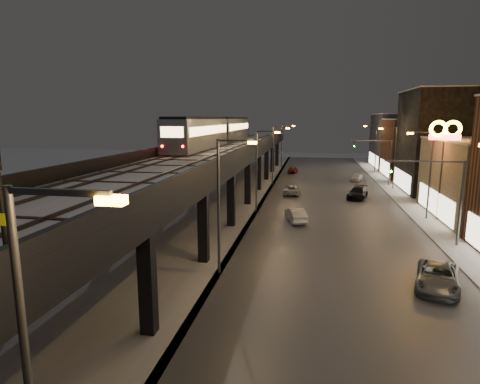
{
  "coord_description": "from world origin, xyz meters",
  "views": [
    {
      "loc": [
        5.19,
        -11.84,
        10.31
      ],
      "look_at": [
        0.12,
        16.33,
        5.0
      ],
      "focal_mm": 30.0,
      "sensor_mm": 36.0,
      "label": 1
    }
  ],
  "objects_px": {
    "car_mid_silver": "(292,190)",
    "car_far_white": "(293,170)",
    "car_onc_white": "(358,193)",
    "subway_train": "(217,130)",
    "car_near_white": "(296,215)",
    "car_onc_dark": "(438,278)",
    "car_onc_red": "(356,177)"
  },
  "relations": [
    {
      "from": "car_mid_silver",
      "to": "car_far_white",
      "type": "xyz_separation_m",
      "value": [
        -0.89,
        22.01,
        -0.02
      ]
    },
    {
      "from": "car_mid_silver",
      "to": "car_onc_white",
      "type": "bearing_deg",
      "value": 171.09
    },
    {
      "from": "car_mid_silver",
      "to": "car_far_white",
      "type": "bearing_deg",
      "value": -87.12
    },
    {
      "from": "car_far_white",
      "to": "subway_train",
      "type": "bearing_deg",
      "value": 69.09
    },
    {
      "from": "car_far_white",
      "to": "car_mid_silver",
      "type": "bearing_deg",
      "value": 100.14
    },
    {
      "from": "car_near_white",
      "to": "car_onc_dark",
      "type": "xyz_separation_m",
      "value": [
        9.2,
        -14.59,
        0.03
      ]
    },
    {
      "from": "car_onc_red",
      "to": "car_near_white",
      "type": "bearing_deg",
      "value": -89.81
    },
    {
      "from": "subway_train",
      "to": "car_far_white",
      "type": "bearing_deg",
      "value": 61.26
    },
    {
      "from": "car_onc_white",
      "to": "car_near_white",
      "type": "bearing_deg",
      "value": -102.97
    },
    {
      "from": "car_near_white",
      "to": "car_onc_red",
      "type": "distance_m",
      "value": 29.67
    },
    {
      "from": "car_near_white",
      "to": "car_onc_dark",
      "type": "height_order",
      "value": "car_onc_dark"
    },
    {
      "from": "car_onc_red",
      "to": "car_onc_dark",
      "type": "bearing_deg",
      "value": -72.07
    },
    {
      "from": "car_far_white",
      "to": "car_onc_white",
      "type": "height_order",
      "value": "car_onc_white"
    },
    {
      "from": "car_onc_dark",
      "to": "car_onc_white",
      "type": "bearing_deg",
      "value": 109.84
    },
    {
      "from": "car_onc_dark",
      "to": "subway_train",
      "type": "bearing_deg",
      "value": 139.48
    },
    {
      "from": "car_near_white",
      "to": "car_mid_silver",
      "type": "distance_m",
      "value": 14.67
    },
    {
      "from": "car_mid_silver",
      "to": "car_onc_white",
      "type": "xyz_separation_m",
      "value": [
        8.52,
        -1.42,
        0.08
      ]
    },
    {
      "from": "car_onc_dark",
      "to": "car_onc_white",
      "type": "xyz_separation_m",
      "value": [
        -1.83,
        27.79,
        0.01
      ]
    },
    {
      "from": "car_onc_dark",
      "to": "car_onc_red",
      "type": "height_order",
      "value": "car_onc_dark"
    },
    {
      "from": "subway_train",
      "to": "car_onc_dark",
      "type": "height_order",
      "value": "subway_train"
    },
    {
      "from": "car_far_white",
      "to": "car_onc_white",
      "type": "xyz_separation_m",
      "value": [
        9.4,
        -23.43,
        0.11
      ]
    },
    {
      "from": "car_onc_dark",
      "to": "car_onc_white",
      "type": "relative_size",
      "value": 1.03
    },
    {
      "from": "car_near_white",
      "to": "car_onc_dark",
      "type": "bearing_deg",
      "value": 106.43
    },
    {
      "from": "car_far_white",
      "to": "car_onc_dark",
      "type": "height_order",
      "value": "car_onc_dark"
    },
    {
      "from": "subway_train",
      "to": "car_onc_white",
      "type": "bearing_deg",
      "value": -13.64
    },
    {
      "from": "car_far_white",
      "to": "car_onc_white",
      "type": "bearing_deg",
      "value": 119.7
    },
    {
      "from": "car_mid_silver",
      "to": "car_onc_red",
      "type": "distance_m",
      "value": 16.91
    },
    {
      "from": "car_mid_silver",
      "to": "car_onc_white",
      "type": "height_order",
      "value": "car_onc_white"
    },
    {
      "from": "car_onc_white",
      "to": "car_onc_red",
      "type": "distance_m",
      "value": 15.22
    },
    {
      "from": "car_far_white",
      "to": "car_onc_red",
      "type": "height_order",
      "value": "car_onc_red"
    },
    {
      "from": "car_far_white",
      "to": "car_onc_dark",
      "type": "relative_size",
      "value": 0.71
    },
    {
      "from": "car_far_white",
      "to": "car_onc_red",
      "type": "xyz_separation_m",
      "value": [
        10.76,
        -8.27,
        0.01
      ]
    }
  ]
}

